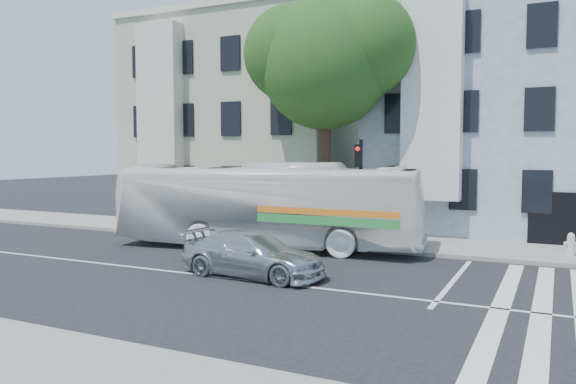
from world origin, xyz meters
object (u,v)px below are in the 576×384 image
Objects in this scene: bus at (268,205)px; fire_hydrant at (571,244)px; traffic_signal at (360,180)px; sedan at (253,254)px.

bus is 10.95m from fire_hydrant.
sedan is at bearing -114.43° from traffic_signal.
sedan is at bearing -165.89° from bus.
bus is at bearing 26.91° from sedan.
fire_hydrant is (8.66, 7.08, -0.11)m from sedan.
traffic_signal reaches higher than bus.
bus is at bearing -167.05° from fire_hydrant.
sedan is 5.73× the size of fire_hydrant.
sedan is 1.09× the size of traffic_signal.
traffic_signal reaches higher than sedan.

